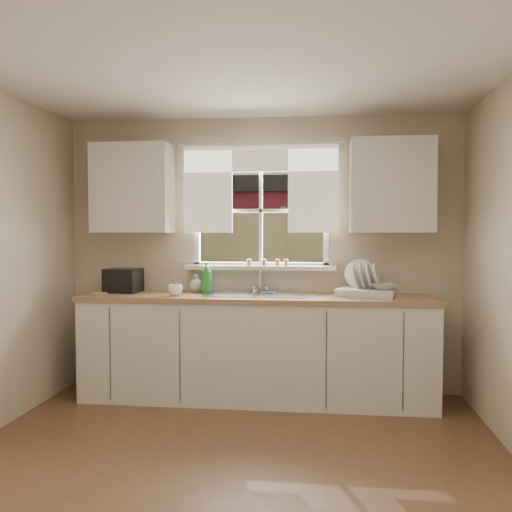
# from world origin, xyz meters

# --- Properties ---
(ground) EXTENTS (4.00, 4.00, 0.00)m
(ground) POSITION_xyz_m (0.00, 0.00, 0.00)
(ground) COLOR brown
(ground) RESTS_ON ground
(room_walls) EXTENTS (3.62, 4.02, 2.50)m
(room_walls) POSITION_xyz_m (0.00, -0.07, 1.24)
(room_walls) COLOR beige
(room_walls) RESTS_ON ground
(ceiling) EXTENTS (3.60, 4.00, 0.02)m
(ceiling) POSITION_xyz_m (0.00, 0.00, 2.50)
(ceiling) COLOR silver
(ceiling) RESTS_ON room_walls
(window) EXTENTS (1.38, 0.16, 1.06)m
(window) POSITION_xyz_m (0.00, 2.00, 1.49)
(window) COLOR white
(window) RESTS_ON room_walls
(curtains) EXTENTS (1.50, 0.03, 0.81)m
(curtains) POSITION_xyz_m (0.00, 1.95, 1.93)
(curtains) COLOR white
(curtains) RESTS_ON room_walls
(base_cabinets) EXTENTS (3.00, 0.62, 0.87)m
(base_cabinets) POSITION_xyz_m (0.00, 1.68, 0.43)
(base_cabinets) COLOR silver
(base_cabinets) RESTS_ON ground
(countertop) EXTENTS (3.04, 0.65, 0.04)m
(countertop) POSITION_xyz_m (0.00, 1.68, 0.89)
(countertop) COLOR #A77D53
(countertop) RESTS_ON base_cabinets
(upper_cabinet_left) EXTENTS (0.70, 0.33, 0.80)m
(upper_cabinet_left) POSITION_xyz_m (-1.15, 1.82, 1.85)
(upper_cabinet_left) COLOR silver
(upper_cabinet_left) RESTS_ON room_walls
(upper_cabinet_right) EXTENTS (0.70, 0.33, 0.80)m
(upper_cabinet_right) POSITION_xyz_m (1.15, 1.82, 1.85)
(upper_cabinet_right) COLOR silver
(upper_cabinet_right) RESTS_ON room_walls
(wall_outlet) EXTENTS (0.08, 0.01, 0.12)m
(wall_outlet) POSITION_xyz_m (0.88, 1.99, 1.08)
(wall_outlet) COLOR beige
(wall_outlet) RESTS_ON room_walls
(sill_jars) EXTENTS (0.38, 0.04, 0.06)m
(sill_jars) POSITION_xyz_m (0.08, 1.94, 1.18)
(sill_jars) COLOR brown
(sill_jars) RESTS_ON window
(backyard) EXTENTS (20.00, 10.00, 6.13)m
(backyard) POSITION_xyz_m (0.58, 8.42, 3.46)
(backyard) COLOR #335421
(backyard) RESTS_ON ground
(sink) EXTENTS (0.88, 0.52, 0.40)m
(sink) POSITION_xyz_m (0.00, 1.71, 0.84)
(sink) COLOR #B7B7BC
(sink) RESTS_ON countertop
(dish_rack) EXTENTS (0.54, 0.46, 0.31)m
(dish_rack) POSITION_xyz_m (0.93, 1.74, 0.98)
(dish_rack) COLOR silver
(dish_rack) RESTS_ON countertop
(bowl) EXTENTS (0.24, 0.24, 0.05)m
(bowl) POSITION_xyz_m (1.07, 1.68, 1.00)
(bowl) COLOR beige
(bowl) RESTS_ON dish_rack
(soap_bottle_a) EXTENTS (0.12, 0.12, 0.28)m
(soap_bottle_a) POSITION_xyz_m (-0.46, 1.78, 1.05)
(soap_bottle_a) COLOR #2C8632
(soap_bottle_a) RESTS_ON countertop
(soap_bottle_b) EXTENTS (0.11, 0.11, 0.18)m
(soap_bottle_b) POSITION_xyz_m (-0.46, 1.81, 1.00)
(soap_bottle_b) COLOR blue
(soap_bottle_b) RESTS_ON countertop
(soap_bottle_c) EXTENTS (0.14, 0.14, 0.16)m
(soap_bottle_c) POSITION_xyz_m (-0.57, 1.86, 0.99)
(soap_bottle_c) COLOR beige
(soap_bottle_c) RESTS_ON countertop
(saucer) EXTENTS (0.16, 0.16, 0.01)m
(saucer) POSITION_xyz_m (-1.40, 1.68, 0.92)
(saucer) COLOR beige
(saucer) RESTS_ON countertop
(cup) EXTENTS (0.16, 0.16, 0.10)m
(cup) POSITION_xyz_m (-0.68, 1.55, 0.96)
(cup) COLOR white
(cup) RESTS_ON countertop
(black_appliance) EXTENTS (0.32, 0.28, 0.21)m
(black_appliance) POSITION_xyz_m (-1.22, 1.76, 1.02)
(black_appliance) COLOR black
(black_appliance) RESTS_ON countertop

